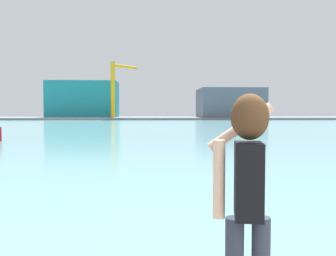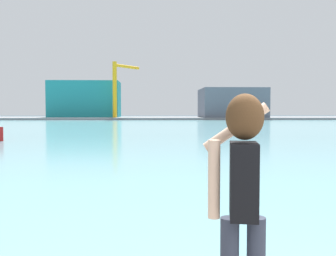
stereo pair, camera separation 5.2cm
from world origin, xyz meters
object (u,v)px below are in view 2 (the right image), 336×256
object	(u,v)px
person_photographer	(242,185)
warehouse_right	(231,103)
warehouse_left	(85,99)
port_crane	(118,84)

from	to	relation	value
person_photographer	warehouse_right	size ratio (longest dim) A/B	0.12
warehouse_left	warehouse_right	bearing A→B (deg)	-4.35
port_crane	warehouse_right	bearing A→B (deg)	7.06
person_photographer	port_crane	xyz separation A→B (m)	(-9.02, 85.85, 6.77)
person_photographer	warehouse_left	size ratio (longest dim) A/B	0.10
person_photographer	warehouse_right	world-z (taller)	warehouse_right
person_photographer	warehouse_left	world-z (taller)	warehouse_left
warehouse_left	port_crane	distance (m)	11.21
person_photographer	warehouse_left	bearing A→B (deg)	21.19
warehouse_right	warehouse_left	bearing A→B (deg)	175.65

